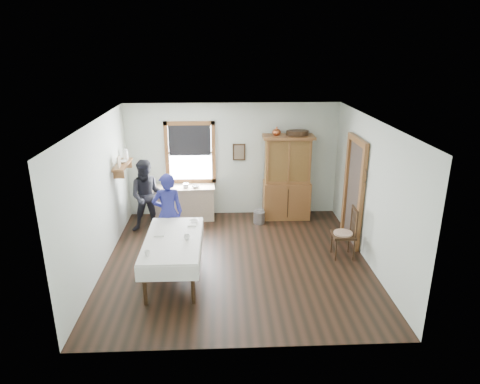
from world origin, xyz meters
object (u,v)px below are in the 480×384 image
(china_hutch, at_px, (287,178))
(dining_table, at_px, (174,258))
(pail, at_px, (259,217))
(work_counter, at_px, (185,203))
(figure_dark, at_px, (148,199))
(woman_blue, at_px, (168,216))
(spindle_chair, at_px, (344,233))
(wicker_basket, at_px, (272,215))

(china_hutch, relative_size, dining_table, 1.05)
(china_hutch, relative_size, pail, 7.12)
(work_counter, bearing_deg, figure_dark, -142.83)
(work_counter, distance_m, woman_blue, 1.70)
(china_hutch, distance_m, dining_table, 3.67)
(china_hutch, distance_m, pail, 1.14)
(pail, relative_size, figure_dark, 0.19)
(spindle_chair, height_order, wicker_basket, spindle_chair)
(work_counter, bearing_deg, dining_table, -92.67)
(dining_table, distance_m, woman_blue, 1.14)
(spindle_chair, relative_size, woman_blue, 0.67)
(dining_table, bearing_deg, work_counter, 90.28)
(work_counter, distance_m, wicker_basket, 2.09)
(pail, xyz_separation_m, figure_dark, (-2.49, -0.29, 0.61))
(china_hutch, relative_size, wicker_basket, 5.99)
(spindle_chair, bearing_deg, china_hutch, 114.39)
(china_hutch, xyz_separation_m, figure_dark, (-3.16, -0.62, -0.25))
(dining_table, height_order, wicker_basket, dining_table)
(woman_blue, distance_m, figure_dark, 1.17)
(dining_table, xyz_separation_m, spindle_chair, (3.22, 0.65, 0.13))
(work_counter, relative_size, woman_blue, 0.94)
(work_counter, xyz_separation_m, wicker_basket, (2.07, -0.10, -0.31))
(work_counter, distance_m, china_hutch, 2.49)
(work_counter, distance_m, pail, 1.80)
(work_counter, relative_size, pail, 5.04)
(work_counter, relative_size, dining_table, 0.74)
(woman_blue, bearing_deg, work_counter, -109.73)
(spindle_chair, xyz_separation_m, woman_blue, (-3.42, 0.41, 0.25))
(pail, relative_size, wicker_basket, 0.84)
(china_hutch, bearing_deg, pail, -153.15)
(dining_table, bearing_deg, pail, 53.93)
(work_counter, bearing_deg, wicker_basket, -5.78)
(dining_table, relative_size, pail, 6.81)
(china_hutch, bearing_deg, work_counter, -179.32)
(spindle_chair, height_order, pail, spindle_chair)
(spindle_chair, relative_size, wicker_basket, 3.05)
(woman_blue, bearing_deg, figure_dark, -74.65)
(pail, distance_m, figure_dark, 2.58)
(china_hutch, height_order, dining_table, china_hutch)
(pail, height_order, figure_dark, figure_dark)
(wicker_basket, bearing_deg, work_counter, 177.17)
(work_counter, height_order, wicker_basket, work_counter)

